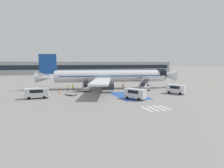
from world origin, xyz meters
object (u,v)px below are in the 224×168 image
boarding_stairs_forward (144,86)px  terminal_building (94,67)px  traffic_cone_1 (60,92)px  airliner (109,76)px  ground_crew_3 (68,88)px  ground_crew_1 (73,87)px  boarding_stairs_aft (86,87)px  fuel_tanker (74,78)px  service_van_0 (135,93)px  baggage_cart (71,94)px  ground_crew_0 (123,86)px  ground_crew_2 (112,87)px  traffic_cone_0 (134,92)px  service_van_2 (176,88)px  service_van_1 (37,92)px

boarding_stairs_forward → terminal_building: size_ratio=0.04×
traffic_cone_1 → boarding_stairs_forward: bearing=-4.4°
airliner → ground_crew_3: size_ratio=23.98×
airliner → ground_crew_1: size_ratio=24.27×
boarding_stairs_aft → ground_crew_3: bearing=-176.9°
ground_crew_3 → fuel_tanker: bearing=-2.4°
airliner → ground_crew_1: bearing=-72.3°
service_van_0 → ground_crew_1: size_ratio=2.78×
airliner → baggage_cart: bearing=-43.9°
fuel_tanker → terminal_building: 62.70m
ground_crew_0 → ground_crew_1: (-14.33, 2.45, -0.00)m
terminal_building → ground_crew_2: bearing=-100.4°
fuel_tanker → ground_crew_0: bearing=28.9°
service_van_0 → ground_crew_0: size_ratio=2.78×
fuel_tanker → traffic_cone_1: (-7.33, -28.17, -1.38)m
airliner → traffic_cone_0: 11.43m
boarding_stairs_aft → baggage_cart: size_ratio=1.85×
ground_crew_2 → ground_crew_3: 12.35m
airliner → terminal_building: bearing=-178.0°
baggage_cart → ground_crew_1: size_ratio=1.70×
boarding_stairs_forward → ground_crew_2: boarding_stairs_forward is taller
boarding_stairs_aft → ground_crew_1: (-3.38, 1.75, 0.02)m
service_van_0 → traffic_cone_1: 19.87m
airliner → service_van_2: (12.98, -14.95, -2.33)m
boarding_stairs_aft → baggage_cart: bearing=-118.5°
boarding_stairs_aft → ground_crew_1: boarding_stairs_aft is taller
service_van_0 → boarding_stairs_aft: bearing=84.6°
boarding_stairs_forward → service_van_1: bearing=-161.0°
ground_crew_0 → baggage_cart: bearing=87.3°
service_van_0 → traffic_cone_1: bearing=106.1°
service_van_2 → terminal_building: terminal_building is taller
service_van_2 → ground_crew_2: service_van_2 is taller
service_van_2 → ground_crew_2: (-13.54, 9.98, -0.39)m
service_van_0 → ground_crew_3: size_ratio=2.75×
ground_crew_1 → boarding_stairs_aft: bearing=-12.1°
ground_crew_3 → traffic_cone_1: ground_crew_3 is taller
ground_crew_0 → traffic_cone_0: size_ratio=2.84×
ground_crew_2 → traffic_cone_0: size_ratio=2.75×
service_van_2 → traffic_cone_1: (-27.86, 10.35, -1.03)m
service_van_1 → terminal_building: 98.06m
baggage_cart → terminal_building: bearing=-143.0°
service_van_2 → terminal_building: bearing=54.9°
fuel_tanker → traffic_cone_1: bearing=-7.7°
ground_crew_2 → terminal_building: terminal_building is taller
service_van_1 → ground_crew_3: 10.64m
boarding_stairs_aft → traffic_cone_0: 13.54m
service_van_1 → boarding_stairs_aft: bearing=121.5°
service_van_1 → ground_crew_3: service_van_1 is taller
boarding_stairs_aft → baggage_cart: (-4.79, -5.48, -0.73)m
ground_crew_2 → traffic_cone_1: 14.33m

